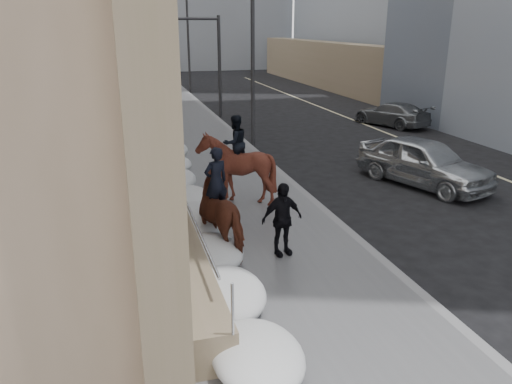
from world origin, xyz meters
TOP-DOWN VIEW (x-y plane):
  - ground at (0.00, 0.00)m, footprint 140.00×140.00m
  - sidewalk at (0.00, 10.00)m, footprint 5.00×80.00m
  - curb at (2.62, 10.00)m, footprint 0.24×80.00m
  - lane_line at (10.50, 10.00)m, footprint 0.15×70.00m
  - streetlight_mid at (2.74, 14.00)m, footprint 1.71×0.24m
  - streetlight_far at (2.74, 34.00)m, footprint 1.71×0.24m
  - traffic_signal at (2.07, 22.00)m, footprint 4.10×0.22m
  - snow_bank at (-1.42, 8.11)m, footprint 1.70×18.10m
  - mounted_horse_left at (-0.90, 2.71)m, footprint 1.69×2.43m
  - mounted_horse_right at (0.18, 6.07)m, footprint 2.40×2.53m
  - pedestrian at (0.37, 2.08)m, footprint 1.13×0.62m
  - car_silver at (7.12, 6.37)m, footprint 3.60×5.43m
  - car_grey at (11.75, 16.55)m, footprint 3.34×4.93m

SIDE VIEW (x-z plane):
  - ground at x=0.00m, z-range 0.00..0.00m
  - lane_line at x=10.50m, z-range 0.00..0.01m
  - sidewalk at x=0.00m, z-range 0.00..0.12m
  - curb at x=2.62m, z-range 0.00..0.12m
  - snow_bank at x=-1.42m, z-range 0.09..0.85m
  - car_grey at x=11.75m, z-range 0.00..1.33m
  - car_silver at x=7.12m, z-range 0.00..1.72m
  - pedestrian at x=0.37m, z-range 0.12..1.95m
  - mounted_horse_left at x=-0.90m, z-range -0.17..2.44m
  - mounted_horse_right at x=0.18m, z-range -0.07..2.69m
  - traffic_signal at x=2.07m, z-range 1.00..7.00m
  - streetlight_mid at x=2.74m, z-range 0.58..8.58m
  - streetlight_far at x=2.74m, z-range 0.58..8.58m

